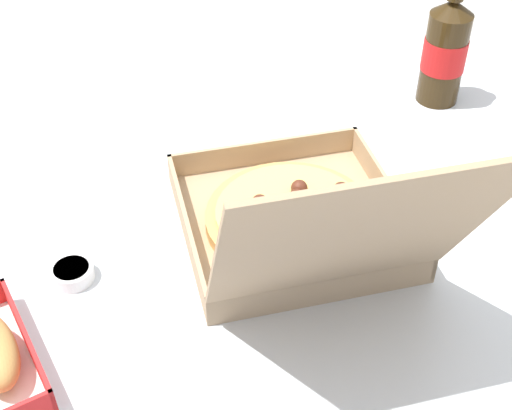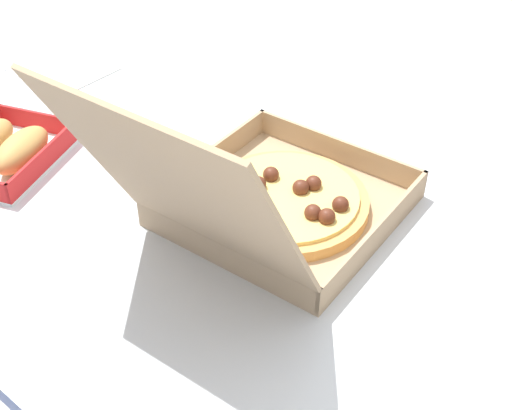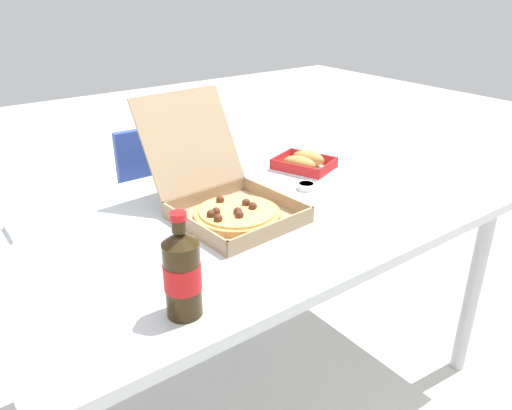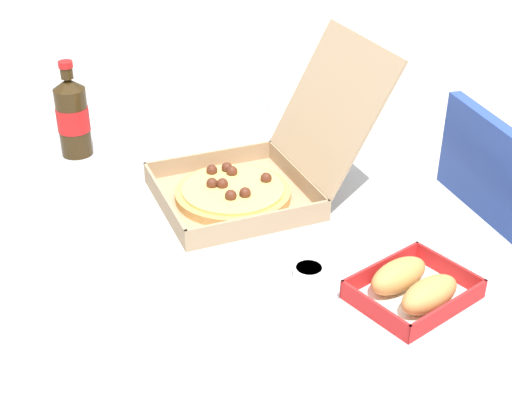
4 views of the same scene
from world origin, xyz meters
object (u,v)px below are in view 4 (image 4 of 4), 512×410
pizza_box_open (252,176)px  bread_side_box (413,287)px  dipping_sauce_cup (309,271)px  cola_bottle (73,116)px  napkin_pile (281,99)px

pizza_box_open → bread_side_box: 0.44m
bread_side_box → dipping_sauce_cup: size_ratio=4.11×
cola_bottle → napkin_pile: (-0.15, 0.56, -0.08)m
dipping_sauce_cup → napkin_pile: bearing=163.6°
bread_side_box → napkin_pile: size_ratio=2.09×
pizza_box_open → cola_bottle: pizza_box_open is taller
cola_bottle → pizza_box_open: bearing=45.5°
dipping_sauce_cup → bread_side_box: bearing=50.6°
cola_bottle → dipping_sauce_cup: cola_bottle is taller
bread_side_box → dipping_sauce_cup: 0.18m
pizza_box_open → cola_bottle: size_ratio=2.06×
pizza_box_open → dipping_sauce_cup: size_ratio=8.23×
pizza_box_open → dipping_sauce_cup: 0.31m
cola_bottle → bread_side_box: bearing=32.6°
napkin_pile → cola_bottle: bearing=-74.7°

